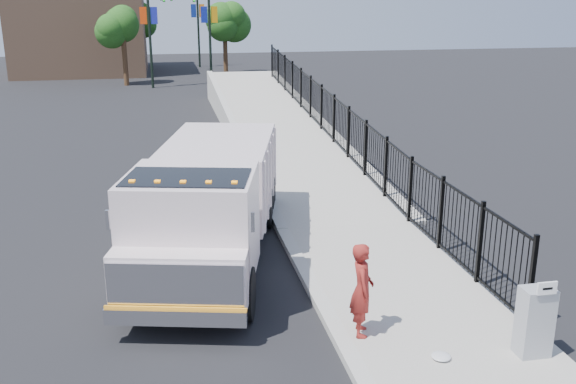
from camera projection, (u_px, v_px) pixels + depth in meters
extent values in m
plane|color=black|center=(318.00, 301.00, 13.36)|extent=(120.00, 120.00, 0.00)
cube|color=#9E998E|center=(445.00, 338.00, 11.83)|extent=(3.55, 12.00, 0.12)
cube|color=#ADAAA3|center=(345.00, 347.00, 11.46)|extent=(0.30, 12.00, 0.16)
cube|color=#9E998E|center=(279.00, 137.00, 28.76)|extent=(3.95, 24.06, 3.19)
cube|color=black|center=(334.00, 134.00, 25.01)|extent=(0.10, 28.00, 1.80)
cube|color=black|center=(213.00, 232.00, 15.59)|extent=(2.77, 7.35, 0.24)
cube|color=silver|center=(192.00, 225.00, 12.91)|extent=(3.01, 2.89, 2.15)
cube|color=silver|center=(180.00, 278.00, 11.79)|extent=(2.63, 1.33, 1.07)
cube|color=silver|center=(175.00, 287.00, 11.41)|extent=(2.42, 0.67, 0.91)
cube|color=silver|center=(176.00, 317.00, 11.49)|extent=(2.55, 0.80, 0.30)
cube|color=orange|center=(175.00, 309.00, 11.44)|extent=(2.52, 0.66, 0.06)
cube|color=black|center=(188.00, 199.00, 12.47)|extent=(2.63, 1.92, 0.91)
cube|color=silver|center=(220.00, 174.00, 16.60)|extent=(3.57, 4.99, 1.83)
cube|color=silver|center=(108.00, 220.00, 11.80)|extent=(0.08, 0.08, 0.38)
cube|color=silver|center=(253.00, 222.00, 11.69)|extent=(0.08, 0.08, 0.38)
cube|color=orange|center=(132.00, 182.00, 12.01)|extent=(0.12, 0.11, 0.06)
cube|color=orange|center=(157.00, 182.00, 11.99)|extent=(0.12, 0.11, 0.06)
cube|color=orange|center=(183.00, 182.00, 11.97)|extent=(0.12, 0.11, 0.06)
cube|color=orange|center=(209.00, 183.00, 11.95)|extent=(0.12, 0.11, 0.06)
cube|color=orange|center=(234.00, 183.00, 11.94)|extent=(0.12, 0.11, 0.06)
cylinder|color=black|center=(130.00, 292.00, 12.57)|extent=(0.59, 1.12, 1.07)
cylinder|color=black|center=(245.00, 294.00, 12.48)|extent=(0.59, 1.12, 1.07)
cylinder|color=black|center=(184.00, 207.00, 17.60)|extent=(0.59, 1.12, 1.07)
cylinder|color=black|center=(266.00, 208.00, 17.51)|extent=(0.59, 1.12, 1.07)
cylinder|color=black|center=(192.00, 194.00, 18.73)|extent=(0.59, 1.12, 1.07)
cylinder|color=black|center=(269.00, 195.00, 18.63)|extent=(0.59, 1.12, 1.07)
imported|color=maroon|center=(362.00, 289.00, 11.61)|extent=(0.54, 0.72, 1.77)
cube|color=gray|center=(535.00, 322.00, 11.00)|extent=(0.55, 0.40, 1.25)
cube|color=white|center=(547.00, 288.00, 10.57)|extent=(0.35, 0.04, 0.22)
ellipsoid|color=silver|center=(441.00, 356.00, 11.02)|extent=(0.34, 0.34, 0.09)
cylinder|color=black|center=(149.00, 28.00, 42.83)|extent=(0.18, 0.18, 8.00)
cube|color=#1A22A1|center=(154.00, 15.00, 42.66)|extent=(0.45, 0.04, 1.10)
cube|color=red|center=(143.00, 16.00, 42.53)|extent=(0.45, 0.04, 1.10)
cylinder|color=black|center=(210.00, 26.00, 44.70)|extent=(0.18, 0.18, 8.00)
cube|color=orange|center=(214.00, 15.00, 44.53)|extent=(0.45, 0.04, 1.10)
cube|color=navy|center=(204.00, 15.00, 44.40)|extent=(0.45, 0.04, 1.10)
cylinder|color=black|center=(134.00, 22.00, 51.76)|extent=(0.18, 0.18, 8.00)
cube|color=#16309D|center=(138.00, 12.00, 51.59)|extent=(0.45, 0.04, 1.10)
cube|color=red|center=(129.00, 12.00, 51.46)|extent=(0.45, 0.04, 1.10)
cylinder|color=black|center=(198.00, 20.00, 55.48)|extent=(0.18, 0.18, 8.00)
cube|color=orange|center=(202.00, 11.00, 55.31)|extent=(0.45, 0.04, 1.10)
cube|color=navy|center=(194.00, 11.00, 55.18)|extent=(0.45, 0.04, 1.10)
cylinder|color=#382314|center=(125.00, 62.00, 44.75)|extent=(0.36, 0.36, 3.20)
sphere|color=#194714|center=(123.00, 27.00, 44.04)|extent=(2.51, 2.51, 2.51)
cylinder|color=#382314|center=(225.00, 54.00, 51.20)|extent=(0.36, 0.36, 3.20)
sphere|color=#194714|center=(225.00, 23.00, 50.49)|extent=(2.54, 2.54, 2.54)
cylinder|color=#382314|center=(140.00, 48.00, 56.96)|extent=(0.36, 0.36, 3.20)
sphere|color=#194714|center=(139.00, 20.00, 56.25)|extent=(2.75, 2.75, 2.75)
cube|color=#8C664C|center=(81.00, 22.00, 51.76)|extent=(10.00, 10.00, 8.00)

